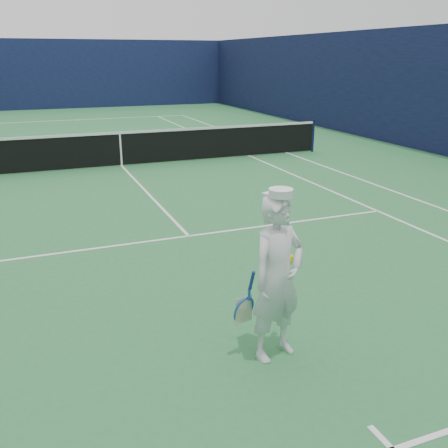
% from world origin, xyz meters
% --- Properties ---
extents(ground, '(80.00, 80.00, 0.00)m').
position_xyz_m(ground, '(0.00, 0.00, 0.00)').
color(ground, '#2A6F3B').
rests_on(ground, ground).
extents(court_markings, '(11.03, 23.83, 0.01)m').
position_xyz_m(court_markings, '(0.00, 0.00, 0.00)').
color(court_markings, white).
rests_on(court_markings, ground).
extents(windscreen_fence, '(20.12, 36.12, 4.00)m').
position_xyz_m(windscreen_fence, '(0.00, 0.00, 2.00)').
color(windscreen_fence, '#10173D').
rests_on(windscreen_fence, ground).
extents(tennis_net, '(12.88, 0.09, 1.07)m').
position_xyz_m(tennis_net, '(0.00, 0.00, 0.55)').
color(tennis_net, '#141E4C').
rests_on(tennis_net, ground).
extents(tennis_player, '(0.85, 0.59, 1.85)m').
position_xyz_m(tennis_player, '(-0.26, -10.28, 0.90)').
color(tennis_player, white).
rests_on(tennis_player, ground).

